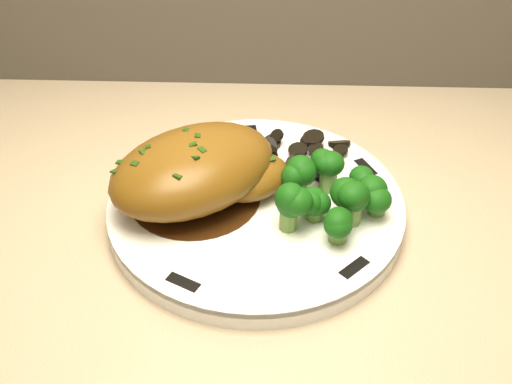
{
  "coord_description": "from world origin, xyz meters",
  "views": [
    {
      "loc": [
        -0.28,
        1.27,
        1.25
      ],
      "look_at": [
        -0.3,
        1.73,
        0.88
      ],
      "focal_mm": 45.0,
      "sensor_mm": 36.0,
      "label": 1
    }
  ],
  "objects": [
    {
      "name": "chicken_breast",
      "position": [
        -0.35,
        1.73,
        0.9
      ],
      "size": [
        0.2,
        0.18,
        0.06
      ],
      "rotation": [
        0.0,
        0.0,
        0.65
      ],
      "color": "brown",
      "rests_on": "plate"
    },
    {
      "name": "plate",
      "position": [
        -0.3,
        1.73,
        0.86
      ],
      "size": [
        0.33,
        0.33,
        0.02
      ],
      "primitive_type": "cylinder",
      "rotation": [
        0.0,
        0.0,
        0.21
      ],
      "color": "white",
      "rests_on": "counter"
    },
    {
      "name": "rim_accent_0",
      "position": [
        -0.32,
        1.85,
        0.87
      ],
      "size": [
        0.03,
        0.01,
        0.0
      ],
      "primitive_type": "cube",
      "rotation": [
        0.0,
        0.0,
        3.29
      ],
      "color": "black",
      "rests_on": "plate"
    },
    {
      "name": "rim_accent_4",
      "position": [
        -0.19,
        1.78,
        0.87
      ],
      "size": [
        0.02,
        0.03,
        0.0
      ],
      "primitive_type": "cube",
      "rotation": [
        0.0,
        0.0,
        8.32
      ],
      "color": "black",
      "rests_on": "plate"
    },
    {
      "name": "gravy_pool",
      "position": [
        -0.36,
        1.73,
        0.87
      ],
      "size": [
        0.12,
        0.12,
        0.0
      ],
      "primitive_type": "cylinder",
      "color": "#321909",
      "rests_on": "plate"
    },
    {
      "name": "broccoli_florets",
      "position": [
        -0.23,
        1.71,
        0.89
      ],
      "size": [
        0.1,
        0.09,
        0.04
      ],
      "rotation": [
        0.0,
        0.0,
        0.3
      ],
      "color": "olive",
      "rests_on": "plate"
    },
    {
      "name": "rim_accent_3",
      "position": [
        -0.21,
        1.64,
        0.87
      ],
      "size": [
        0.03,
        0.03,
        0.0
      ],
      "primitive_type": "cube",
      "rotation": [
        0.0,
        0.0,
        7.06
      ],
      "color": "black",
      "rests_on": "plate"
    },
    {
      "name": "mushroom_pile",
      "position": [
        -0.26,
        1.79,
        0.87
      ],
      "size": [
        0.09,
        0.07,
        0.02
      ],
      "color": "black",
      "rests_on": "plate"
    },
    {
      "name": "rim_accent_2",
      "position": [
        -0.35,
        1.62,
        0.87
      ],
      "size": [
        0.03,
        0.02,
        0.0
      ],
      "primitive_type": "cube",
      "rotation": [
        0.0,
        0.0,
        5.81
      ],
      "color": "black",
      "rests_on": "plate"
    },
    {
      "name": "rim_accent_1",
      "position": [
        -0.42,
        1.75,
        0.87
      ],
      "size": [
        0.01,
        0.03,
        0.0
      ],
      "primitive_type": "cube",
      "rotation": [
        0.0,
        0.0,
        4.55
      ],
      "color": "black",
      "rests_on": "plate"
    }
  ]
}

